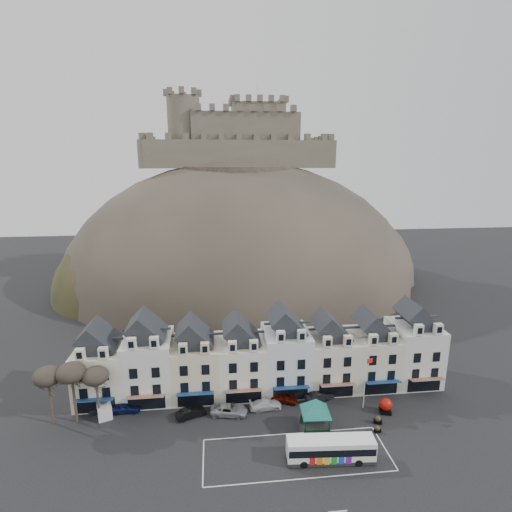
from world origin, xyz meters
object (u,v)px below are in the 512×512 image
Objects in this scene: bus at (331,448)px; car_maroon at (284,398)px; red_buoy at (386,405)px; car_charcoal at (319,396)px; white_van at (104,407)px; flagpole at (366,379)px; car_navy at (125,407)px; car_silver at (229,410)px; car_white at (266,405)px; bus_shelter at (316,406)px; car_black at (191,413)px.

bus is 2.61× the size of car_maroon.
car_charcoal is (-8.38, 3.83, -0.39)m from red_buoy.
red_buoy reaches higher than white_van.
flagpole is at bearing -78.90° from car_maroon.
car_navy is 1.00× the size of car_charcoal.
car_navy is at bearing 71.21° from car_charcoal.
red_buoy is 21.69m from car_silver.
bus is 28.47m from car_navy.
white_van is 2.86m from car_navy.
red_buoy is 16.66m from car_white.
flagpole reaches higher than white_van.
car_navy is 27.62m from car_charcoal.
bus is 12.47m from car_maroon.
flagpole is at bearing -24.69° from white_van.
flagpole reaches higher than red_buoy.
bus is 2.31× the size of white_van.
car_charcoal is (2.32, 6.51, -2.92)m from bus_shelter.
car_black is 0.82× the size of car_silver.
red_buoy is at bearing -132.77° from car_charcoal.
bus is 2.53× the size of car_black.
car_maroon is (-2.87, 6.69, -2.95)m from bus_shelter.
flagpole reaches higher than bus.
white_van is (-28.14, 6.78, -2.69)m from bus_shelter.
red_buoy is at bearing -82.14° from car_maroon.
car_white is (22.41, -1.45, -0.28)m from white_van.
bus is at bearing -81.01° from bus_shelter.
car_black is at bearing 100.34° from car_silver.
flagpole is (8.16, 4.10, 0.81)m from bus_shelter.
car_maroon is 0.93× the size of car_charcoal.
flagpole is (7.67, 9.38, 2.84)m from bus.
red_buoy is 0.47× the size of car_white.
bus reaches higher than red_buoy.
car_black is at bearing 153.13° from bus.
car_charcoal is (5.19, -0.19, 0.03)m from car_maroon.
white_van is 1.13× the size of car_maroon.
car_charcoal is at bearing -20.98° from white_van.
car_charcoal reaches higher than car_maroon.
car_silver is 5.21m from car_white.
white_van reaches higher than car_black.
red_buoy is 39.06m from white_van.
car_silver is at bearing 142.96° from bus.
car_maroon is at bearing -20.67° from white_van.
red_buoy reaches higher than car_white.
car_navy is 0.94× the size of car_white.
car_maroon is (8.02, 2.07, -0.03)m from car_silver.
car_silver is at bearing 79.89° from car_charcoal.
white_van is at bearing 175.77° from flagpole.
car_navy is at bearing 114.11° from car_maroon.
red_buoy reaches higher than car_silver.
flagpole is 7.33m from car_charcoal.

